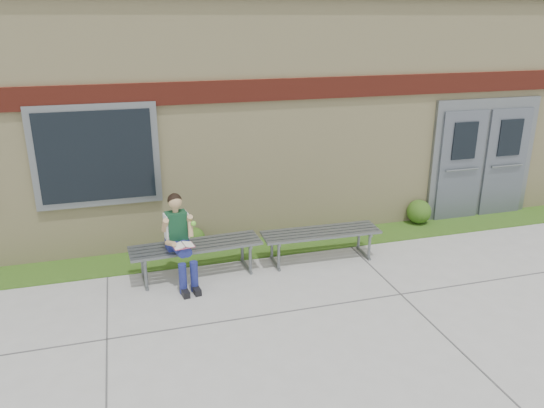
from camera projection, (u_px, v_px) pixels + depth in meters
name	position (u px, v px, depth m)	size (l,w,h in m)	color
ground	(350.00, 324.00, 6.79)	(80.00, 80.00, 0.00)	#9E9E99
grass_strip	(288.00, 244.00, 9.14)	(16.00, 0.80, 0.02)	#264712
school_building	(242.00, 95.00, 11.51)	(16.20, 6.22, 4.20)	beige
bench_left	(196.00, 251.00, 7.94)	(1.98, 0.65, 0.51)	slate
bench_right	(321.00, 238.00, 8.47)	(1.90, 0.57, 0.49)	slate
girl	(180.00, 237.00, 7.58)	(0.49, 0.79, 1.35)	navy
shrub_mid	(194.00, 238.00, 8.89)	(0.37, 0.37, 0.37)	#264712
shrub_east	(419.00, 212.00, 9.99)	(0.45, 0.45, 0.45)	#264712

